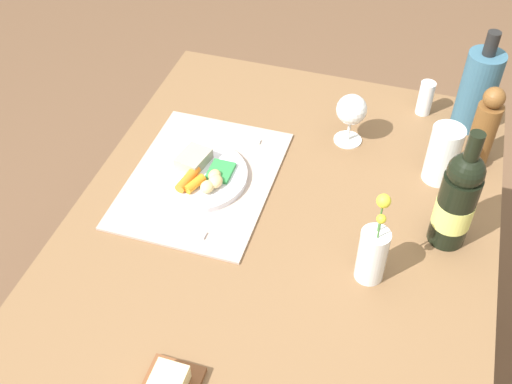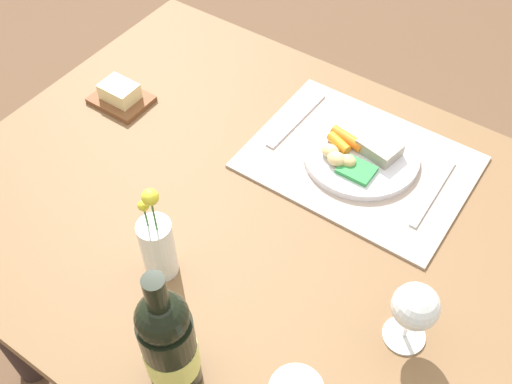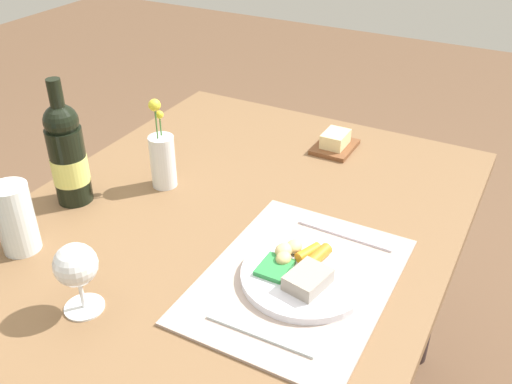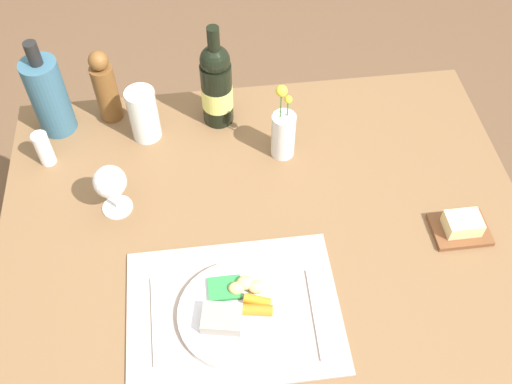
# 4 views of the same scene
# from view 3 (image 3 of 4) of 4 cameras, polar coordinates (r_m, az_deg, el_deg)

# --- Properties ---
(dining_table) EXTENTS (1.24, 0.95, 0.73)m
(dining_table) POSITION_cam_3_polar(r_m,az_deg,el_deg) (1.33, -2.94, -7.57)
(dining_table) COLOR brown
(dining_table) RESTS_ON ground_plane
(placemat) EXTENTS (0.45, 0.34, 0.01)m
(placemat) POSITION_cam_3_polar(r_m,az_deg,el_deg) (1.10, 4.23, -8.71)
(placemat) COLOR #AD998E
(placemat) RESTS_ON dining_table
(dinner_plate) EXTENTS (0.24, 0.24, 0.04)m
(dinner_plate) POSITION_cam_3_polar(r_m,az_deg,el_deg) (1.09, 4.77, -8.07)
(dinner_plate) COLOR silver
(dinner_plate) RESTS_ON placemat
(fork) EXTENTS (0.02, 0.20, 0.00)m
(fork) POSITION_cam_3_polar(r_m,az_deg,el_deg) (0.99, 0.40, -14.00)
(fork) COLOR silver
(fork) RESTS_ON placemat
(knife) EXTENTS (0.03, 0.21, 0.00)m
(knife) POSITION_cam_3_polar(r_m,az_deg,el_deg) (1.22, 8.91, -4.19)
(knife) COLOR silver
(knife) RESTS_ON placemat
(wine_glass) EXTENTS (0.08, 0.08, 0.14)m
(wine_glass) POSITION_cam_3_polar(r_m,az_deg,el_deg) (1.03, -17.52, -7.14)
(wine_glass) COLOR white
(wine_glass) RESTS_ON dining_table
(butter_dish) EXTENTS (0.13, 0.10, 0.05)m
(butter_dish) POSITION_cam_3_polar(r_m,az_deg,el_deg) (1.56, 7.89, 4.90)
(butter_dish) COLOR brown
(butter_dish) RESTS_ON dining_table
(flower_vase) EXTENTS (0.06, 0.06, 0.23)m
(flower_vase) POSITION_cam_3_polar(r_m,az_deg,el_deg) (1.37, -9.31, 3.33)
(flower_vase) COLOR silver
(flower_vase) RESTS_ON dining_table
(wine_bottle) EXTENTS (0.08, 0.08, 0.29)m
(wine_bottle) POSITION_cam_3_polar(r_m,az_deg,el_deg) (1.34, -18.30, 3.55)
(wine_bottle) COLOR black
(wine_bottle) RESTS_ON dining_table
(water_tumbler) EXTENTS (0.08, 0.08, 0.15)m
(water_tumbler) POSITION_cam_3_polar(r_m,az_deg,el_deg) (1.24, -22.79, -2.80)
(water_tumbler) COLOR silver
(water_tumbler) RESTS_ON dining_table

